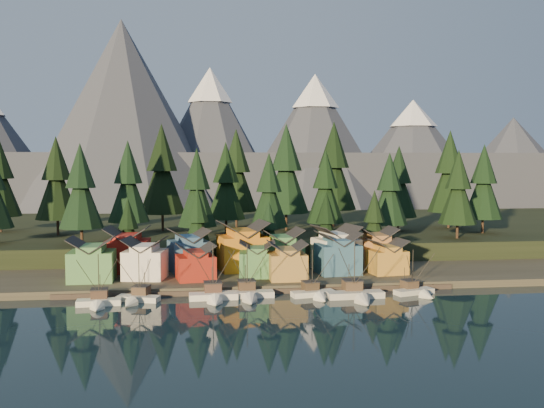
{
  "coord_description": "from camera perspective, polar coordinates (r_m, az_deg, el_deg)",
  "views": [
    {
      "loc": [
        -12.26,
        -103.2,
        26.47
      ],
      "look_at": [
        4.5,
        30.0,
        16.82
      ],
      "focal_mm": 40.0,
      "sensor_mm": 36.0,
      "label": 1
    }
  ],
  "objects": [
    {
      "name": "house_front_6",
      "position": [
        136.8,
        10.8,
        -4.8
      ],
      "size": [
        8.35,
        7.99,
        7.53
      ],
      "rotation": [
        0.0,
        0.0,
        0.12
      ],
      "color": "#BD8630",
      "rests_on": "shore_strip"
    },
    {
      "name": "boat_6",
      "position": [
        123.69,
        13.49,
        -7.48
      ],
      "size": [
        8.8,
        9.22,
        9.79
      ],
      "rotation": [
        0.0,
        0.0,
        0.29
      ],
      "color": "beige",
      "rests_on": "ground"
    },
    {
      "name": "tree_hill_12",
      "position": [
        179.08,
        11.83,
        1.82
      ],
      "size": [
        10.67,
        10.67,
        24.86
      ],
      "color": "#332319",
      "rests_on": "hillside"
    },
    {
      "name": "house_front_5",
      "position": [
        134.8,
        6.23,
        -4.49
      ],
      "size": [
        9.66,
        8.96,
        9.27
      ],
      "rotation": [
        0.0,
        0.0,
        0.11
      ],
      "color": "#325B77",
      "rests_on": "shore_strip"
    },
    {
      "name": "boat_1",
      "position": [
        117.1,
        -12.66,
        -8.07
      ],
      "size": [
        8.65,
        9.12,
        10.06
      ],
      "rotation": [
        0.0,
        0.0,
        -0.31
      ],
      "color": "beige",
      "rests_on": "ground"
    },
    {
      "name": "house_back_5",
      "position": [
        143.47,
        9.84,
        -3.98
      ],
      "size": [
        8.35,
        8.45,
        9.39
      ],
      "rotation": [
        0.0,
        0.0,
        0.0
      ],
      "color": "#A26B39",
      "rests_on": "shore_strip"
    },
    {
      "name": "tree_hill_9",
      "position": [
        162.05,
        5.04,
        1.38
      ],
      "size": [
        10.05,
        10.05,
        23.41
      ],
      "color": "#332319",
      "rests_on": "hillside"
    },
    {
      "name": "tree_hill_3",
      "position": [
        164.28,
        -13.37,
        1.78
      ],
      "size": [
        11.08,
        11.08,
        25.82
      ],
      "color": "#332319",
      "rests_on": "hillside"
    },
    {
      "name": "tree_hill_10",
      "position": [
        188.03,
        5.83,
        3.27
      ],
      "size": [
        13.96,
        13.96,
        32.52
      ],
      "color": "#332319",
      "rests_on": "hillside"
    },
    {
      "name": "tree_shore_3",
      "position": [
        147.38,
        5.12,
        -1.91
      ],
      "size": [
        7.52,
        7.52,
        17.51
      ],
      "color": "#332319",
      "rests_on": "shore_strip"
    },
    {
      "name": "tree_hill_11",
      "position": [
        161.44,
        10.98,
        1.16
      ],
      "size": [
        9.73,
        9.73,
        22.66
      ],
      "color": "#332319",
      "rests_on": "hillside"
    },
    {
      "name": "ground",
      "position": [
        107.25,
        -0.39,
        -10.18
      ],
      "size": [
        500.0,
        500.0,
        0.0
      ],
      "primitive_type": "plane",
      "color": "black",
      "rests_on": "ground"
    },
    {
      "name": "mountain_ridge",
      "position": [
        316.89,
        -5.73,
        4.02
      ],
      "size": [
        560.0,
        190.0,
        90.0
      ],
      "color": "#494C5E",
      "rests_on": "ground"
    },
    {
      "name": "house_front_1",
      "position": [
        131.24,
        -11.87,
        -4.93
      ],
      "size": [
        9.69,
        9.43,
        8.67
      ],
      "rotation": [
        0.0,
        0.0,
        -0.18
      ],
      "color": "white",
      "rests_on": "shore_strip"
    },
    {
      "name": "house_back_0",
      "position": [
        140.03,
        -13.44,
        -4.08
      ],
      "size": [
        9.86,
        9.52,
        10.09
      ],
      "rotation": [
        0.0,
        0.0,
        -0.07
      ],
      "color": "#A31F19",
      "rests_on": "shore_strip"
    },
    {
      "name": "tree_hill_2",
      "position": [
        153.88,
        -17.55,
        1.33
      ],
      "size": [
        10.63,
        10.63,
        24.75
      ],
      "color": "#332319",
      "rests_on": "hillside"
    },
    {
      "name": "house_front_3",
      "position": [
        130.92,
        -1.41,
        -5.08
      ],
      "size": [
        8.21,
        7.89,
        7.73
      ],
      "rotation": [
        0.0,
        0.0,
        -0.09
      ],
      "color": "#437A42",
      "rests_on": "shore_strip"
    },
    {
      "name": "tree_hill_4",
      "position": [
        178.5,
        -10.31,
        2.95
      ],
      "size": [
        13.39,
        13.39,
        31.19
      ],
      "color": "#332319",
      "rests_on": "hillside"
    },
    {
      "name": "tree_hill_17",
      "position": [
        180.2,
        19.29,
        1.74
      ],
      "size": [
        10.79,
        10.79,
        25.14
      ],
      "color": "#332319",
      "rests_on": "hillside"
    },
    {
      "name": "house_front_2",
      "position": [
        128.46,
        -7.21,
        -5.35
      ],
      "size": [
        8.82,
        8.87,
        7.48
      ],
      "rotation": [
        0.0,
        0.0,
        0.17
      ],
      "color": "maroon",
      "rests_on": "shore_strip"
    },
    {
      "name": "tree_shore_0",
      "position": [
        144.95,
        -13.37,
        -2.36
      ],
      "size": [
        7.01,
        7.01,
        16.33
      ],
      "color": "#332319",
      "rests_on": "shore_strip"
    },
    {
      "name": "tree_hill_1",
      "position": [
        175.4,
        -19.6,
        2.03
      ],
      "size": [
        11.65,
        11.65,
        27.14
      ],
      "color": "#332319",
      "rests_on": "hillside"
    },
    {
      "name": "shore_strip",
      "position": [
        146.01,
        -2.25,
        -6.04
      ],
      "size": [
        400.0,
        50.0,
        1.5
      ],
      "primitive_type": "cube",
      "color": "#373328",
      "rests_on": "ground"
    },
    {
      "name": "house_back_4",
      "position": [
        139.75,
        6.05,
        -4.01
      ],
      "size": [
        10.99,
        10.72,
        10.09
      ],
      "rotation": [
        0.0,
        0.0,
        0.22
      ],
      "color": "silver",
      "rests_on": "shore_strip"
    },
    {
      "name": "tree_hill_13",
      "position": [
        166.08,
        17.11,
        1.26
      ],
      "size": [
        10.01,
        10.01,
        23.33
      ],
      "color": "#332319",
      "rests_on": "hillside"
    },
    {
      "name": "tree_hill_15",
      "position": [
        185.65,
        -3.39,
        2.88
      ],
      "size": [
        12.96,
        12.96,
        30.19
      ],
      "color": "#332319",
      "rests_on": "hillside"
    },
    {
      "name": "tree_shore_2",
      "position": [
        145.19,
        -0.3,
        -2.45
      ],
      "size": [
        6.59,
        6.59,
        15.36
      ],
      "color": "#332319",
      "rests_on": "shore_strip"
    },
    {
      "name": "house_back_1",
      "position": [
        138.55,
        -7.83,
        -4.23
      ],
      "size": [
        10.25,
        10.33,
        9.45
      ],
      "rotation": [
        0.0,
        0.0,
        0.25
      ],
      "color": "#385D84",
      "rests_on": "shore_strip"
    },
    {
      "name": "tree_hill_14",
      "position": [
        191.13,
        16.37,
        2.67
      ],
      "size": [
        12.74,
        12.74,
        29.68
      ],
      "color": "#332319",
      "rests_on": "hillside"
    },
    {
      "name": "house_front_0",
      "position": [
        131.43,
        -16.6,
        -4.9
      ],
      "size": [
        9.11,
        8.61,
        9.08
      ],
      "rotation": [
        0.0,
        0.0,
        0.0
      ],
      "color": "#4E884A",
      "rests_on": "shore_strip"
    },
    {
      "name": "boat_4",
      "position": [
        118.65,
        4.08,
        -7.85
      ],
      "size": [
        9.16,
        9.7,
        10.1
      ],
      "rotation": [
        0.0,
        0.0,
        0.18
      ],
      "color": "silver",
      "rests_on": "ground"
    },
    {
      "name": "boat_3",
      "position": [
        117.39,
        -2.26,
        -7.88
      ],
      "size": [
        10.48,
        11.4,
        11.38
      ],
      "rotation": [
        0.0,
        0.0,
        0.02
      ],
      "color": "beige",
      "rests_on": "ground"
    },
    {
      "name": "tree_hill_5",
      "position": [
        153.38,
        -7.07,
        1.27
      ],
      "size": [
        10.17,
        10.17,
        23.69
      ],
      "color": "#332319",
      "rests_on": "hillside"
    },
    {
      "name": "boat_0",
      "position": [
        115.6,
        -16.04,
        -8.23
      ],
      "size": [
        8.29,
        8.94,
        10.45
      ],
      "rotation": [
        0.0,
        0.0,
        0.07
      ],
      "color": "white",
      "rests_on": "ground"
    },
    {
      "name": "house_back_3",
      "position": [
        138.61,
        0.87,
        -4.19
      ],
      "size": [
        10.05,
        9.13,
        9.45
      ],
      "rotation": [
        0.0,
        0.0,
        0.1
      ],
      "color": "#498749",
      "rests_on": "shore_strip"
    },
    {
      "name": "tree_shore_4",
      "position": [
        150.37,
        9.59,
        -1.77
      ],
      "size": [
        7.64,
        7.64,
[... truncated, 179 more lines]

